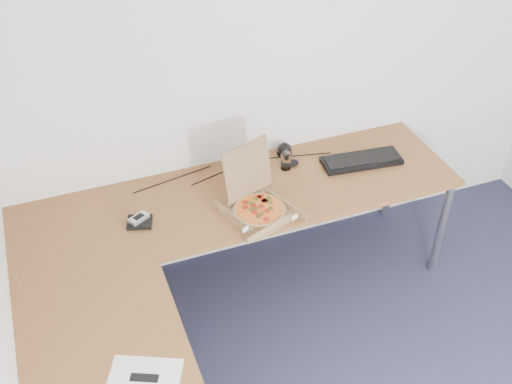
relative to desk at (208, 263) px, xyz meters
name	(u,v)px	position (x,y,z in m)	size (l,w,h in m)	color
room_shell	(496,273)	(0.82, -0.97, 0.55)	(3.50, 3.50, 2.50)	white
desk	(208,263)	(0.00, 0.00, 0.00)	(2.50, 2.20, 0.73)	brown
pizza_box	(258,206)	(0.36, 0.25, 0.07)	(0.31, 0.37, 0.32)	#9D794E
drinking_glass	(286,161)	(0.66, 0.56, 0.08)	(0.06, 0.06, 0.11)	white
keyboard	(361,161)	(1.10, 0.46, 0.04)	(0.47, 0.17, 0.03)	black
mouse	(291,163)	(0.70, 0.58, 0.05)	(0.10, 0.06, 0.03)	black
wallet	(140,222)	(-0.25, 0.38, 0.04)	(0.13, 0.11, 0.02)	black
phone	(139,218)	(-0.25, 0.39, 0.06)	(0.11, 0.06, 0.02)	#B2B5BA
paper_sheet	(144,378)	(-0.45, -0.57, 0.03)	(0.29, 0.21, 0.00)	white
dome_speaker	(285,148)	(0.71, 0.71, 0.07)	(0.09, 0.09, 0.08)	black
cable_bundle	(230,169)	(0.35, 0.67, 0.03)	(0.58, 0.04, 0.01)	black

